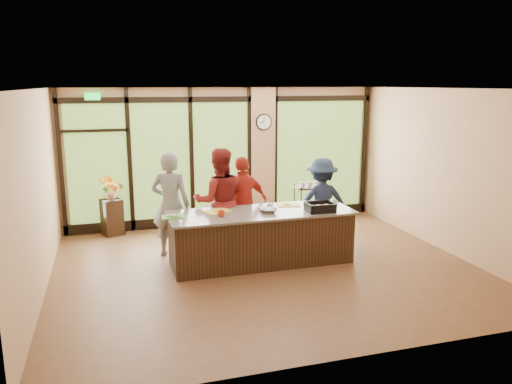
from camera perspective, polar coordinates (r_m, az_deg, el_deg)
floor at (r=8.61m, az=1.15°, el=-8.67°), size 7.00×7.00×0.00m
ceiling at (r=8.04m, az=1.24°, el=11.72°), size 7.00×7.00×0.00m
back_wall at (r=11.05m, az=-3.55°, el=4.05°), size 7.00×0.00×7.00m
left_wall at (r=7.89m, az=-23.82°, el=-0.32°), size 0.00×6.00×6.00m
right_wall at (r=9.82m, az=21.05°, el=2.22°), size 0.00×6.00×6.00m
window_wall at (r=11.06m, az=-2.67°, el=3.52°), size 6.90×0.12×3.00m
island_base at (r=8.73m, az=0.56°, el=-5.30°), size 3.10×1.00×0.88m
countertop at (r=8.61m, az=0.57°, el=-2.38°), size 3.20×1.10×0.04m
wall_clock at (r=11.06m, az=0.89°, el=8.00°), size 0.36×0.04×0.36m
cook_left at (r=9.07m, az=-9.74°, el=-1.41°), size 0.82×0.69×1.92m
cook_midleft at (r=9.14m, az=-4.20°, el=-1.05°), size 1.02×0.83×1.95m
cook_midright at (r=9.37m, az=-1.46°, el=-1.28°), size 1.12×0.72×1.76m
cook_right at (r=9.77m, az=7.49°, el=-1.05°), size 1.16×0.75×1.69m
roasting_pan at (r=8.67m, az=7.32°, el=-1.94°), size 0.49×0.39×0.08m
mixing_bowl at (r=8.55m, az=1.50°, el=-2.09°), size 0.29×0.29×0.07m
cutting_board_left at (r=8.36m, az=-9.45°, el=-2.81°), size 0.38×0.29×0.01m
cutting_board_center at (r=8.63m, az=-4.50°, el=-2.19°), size 0.53×0.47×0.01m
cutting_board_right at (r=9.07m, az=3.68°, el=-1.46°), size 0.46×0.38×0.01m
prep_bowl_near at (r=8.34m, az=-9.37°, el=-2.72°), size 0.19×0.19×0.05m
prep_bowl_mid at (r=8.68m, az=0.78°, el=-1.96°), size 0.16×0.16×0.05m
prep_bowl_far at (r=9.05m, az=1.63°, el=-1.41°), size 0.16×0.16×0.04m
red_ramekin at (r=8.29m, az=-3.98°, el=-2.49°), size 0.14×0.14×0.10m
flower_stand at (r=10.75m, az=-16.12°, el=-2.76°), size 0.49×0.49×0.75m
flower_vase at (r=10.63m, az=-16.29°, el=-0.07°), size 0.30×0.30×0.28m
bar_cart at (r=10.74m, az=6.51°, el=-1.00°), size 0.81×0.52×1.04m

